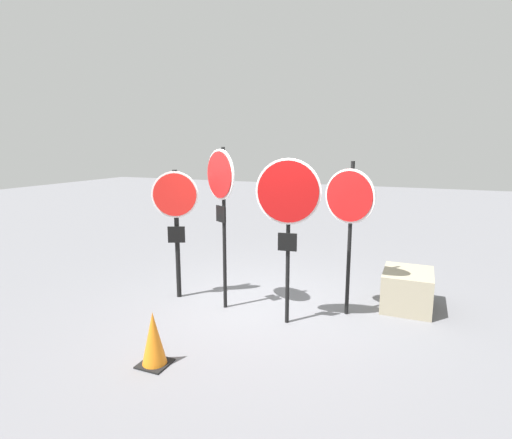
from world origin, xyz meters
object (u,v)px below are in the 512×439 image
stop_sign_1 (221,189)px  traffic_cone_0 (154,339)px  stop_sign_0 (176,210)px  stop_sign_3 (349,206)px  storage_crate (407,289)px  stop_sign_2 (288,203)px

stop_sign_1 → traffic_cone_0: (0.03, -1.75, -1.53)m
stop_sign_0 → stop_sign_3: size_ratio=0.93×
stop_sign_1 → storage_crate: bearing=55.4°
stop_sign_1 → stop_sign_2: stop_sign_1 is taller
traffic_cone_0 → stop_sign_1: bearing=90.9°
stop_sign_0 → traffic_cone_0: size_ratio=3.28×
stop_sign_1 → traffic_cone_0: stop_sign_1 is taller
stop_sign_0 → stop_sign_3: bearing=-16.8°
traffic_cone_0 → storage_crate: size_ratio=0.72×
stop_sign_1 → stop_sign_2: 1.10m
stop_sign_2 → stop_sign_1: bearing=164.2°
stop_sign_3 → traffic_cone_0: 3.13m
stop_sign_1 → stop_sign_2: size_ratio=1.06×
traffic_cone_0 → storage_crate: 3.86m
stop_sign_2 → stop_sign_0: bearing=164.9°
stop_sign_3 → stop_sign_2: bearing=-119.4°
stop_sign_0 → storage_crate: 3.82m
storage_crate → traffic_cone_0: bearing=-132.1°
stop_sign_0 → traffic_cone_0: 2.36m
stop_sign_0 → stop_sign_2: 1.98m
stop_sign_3 → storage_crate: 1.71m
stop_sign_1 → stop_sign_3: stop_sign_1 is taller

